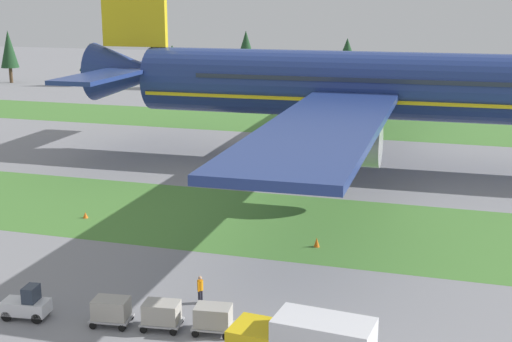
% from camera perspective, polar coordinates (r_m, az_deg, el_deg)
% --- Properties ---
extents(grass_strip_near, '(320.00, 16.37, 0.01)m').
position_cam_1_polar(grass_strip_near, '(59.75, -5.28, -3.50)').
color(grass_strip_near, '#4C8438').
rests_on(grass_strip_near, ground).
extents(grass_strip_far, '(320.00, 16.37, 0.01)m').
position_cam_1_polar(grass_strip_far, '(101.42, 4.29, 3.76)').
color(grass_strip_far, '#4C8438').
rests_on(grass_strip_far, ground).
extents(airliner, '(65.09, 80.07, 24.20)m').
position_cam_1_polar(airliner, '(76.21, 9.48, 6.84)').
color(airliner, navy).
rests_on(airliner, ground).
extents(baggage_tug, '(2.75, 1.63, 1.97)m').
position_cam_1_polar(baggage_tug, '(42.84, -17.96, -10.21)').
color(baggage_tug, silver).
rests_on(baggage_tug, ground).
extents(cargo_dolly_lead, '(2.38, 1.77, 1.55)m').
position_cam_1_polar(cargo_dolly_lead, '(40.82, -11.58, -10.86)').
color(cargo_dolly_lead, '#A3A3A8').
rests_on(cargo_dolly_lead, ground).
extents(cargo_dolly_second, '(2.38, 1.77, 1.55)m').
position_cam_1_polar(cargo_dolly_second, '(39.93, -7.61, -11.27)').
color(cargo_dolly_second, '#A3A3A8').
rests_on(cargo_dolly_second, ground).
extents(cargo_dolly_third, '(2.38, 1.77, 1.55)m').
position_cam_1_polar(cargo_dolly_third, '(39.23, -3.47, -11.65)').
color(cargo_dolly_third, '#A3A3A8').
rests_on(cargo_dolly_third, ground).
extents(ground_crew_loader, '(0.36, 0.56, 1.74)m').
position_cam_1_polar(ground_crew_loader, '(42.72, -4.51, -9.41)').
color(ground_crew_loader, black).
rests_on(ground_crew_loader, ground).
extents(taxiway_marker_0, '(0.44, 0.44, 0.50)m').
position_cam_1_polar(taxiway_marker_0, '(60.19, -13.57, -3.46)').
color(taxiway_marker_0, orange).
rests_on(taxiway_marker_0, ground).
extents(taxiway_marker_2, '(0.44, 0.44, 0.70)m').
position_cam_1_polar(taxiway_marker_2, '(52.11, 4.91, -5.74)').
color(taxiway_marker_2, orange).
rests_on(taxiway_marker_2, ground).
extents(distant_tree_line, '(186.93, 10.35, 12.10)m').
position_cam_1_polar(distant_tree_line, '(129.50, 8.52, 8.88)').
color(distant_tree_line, '#4C3823').
rests_on(distant_tree_line, ground).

